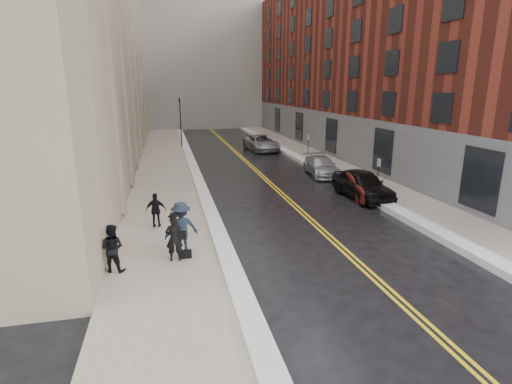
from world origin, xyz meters
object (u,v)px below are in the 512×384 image
car_silver_far (261,143)px  pedestrian_b (181,228)px  car_maroon (361,186)px  car_silver_near (321,166)px  pedestrian_c (156,210)px  car_black (362,184)px  pedestrian_a (112,248)px  pedestrian_main (174,239)px

car_silver_far → pedestrian_b: bearing=-114.5°
car_maroon → car_silver_near: size_ratio=0.93×
car_silver_far → pedestrian_b: pedestrian_b is taller
pedestrian_c → car_black: bearing=-159.9°
pedestrian_a → pedestrian_c: 4.50m
car_silver_near → pedestrian_b: (-10.61, -12.43, 0.48)m
car_silver_near → car_silver_far: car_silver_far is taller
car_black → pedestrian_main: 12.81m
car_silver_near → car_black: bearing=-84.3°
pedestrian_a → pedestrian_b: 2.62m
pedestrian_a → pedestrian_b: (2.39, 1.06, 0.16)m
car_silver_near → pedestrian_b: size_ratio=2.31×
car_black → pedestrian_b: bearing=-153.2°
pedestrian_a → car_black: bearing=-131.6°
car_black → car_maroon: (0.00, 0.15, -0.11)m
car_black → car_silver_far: 18.59m
car_silver_far → pedestrian_a: (-11.40, -25.65, 0.21)m
car_black → car_silver_near: size_ratio=1.04×
car_black → pedestrian_b: pedestrian_b is taller
car_black → pedestrian_c: pedestrian_c is taller
car_maroon → pedestrian_c: 11.99m
pedestrian_main → pedestrian_a: (-2.09, -0.41, -0.00)m
car_black → pedestrian_c: size_ratio=3.08×
pedestrian_c → car_maroon: bearing=-159.2°
pedestrian_b → pedestrian_c: (-1.00, 3.22, -0.22)m
car_silver_far → car_silver_near: bearing=-86.8°
car_silver_far → pedestrian_c: pedestrian_c is taller
car_maroon → car_silver_far: bearing=98.6°
car_silver_near → pedestrian_main: size_ratio=2.75×
car_maroon → car_silver_far: 18.43m
car_maroon → car_silver_near: 6.20m
car_black → car_silver_near: 6.35m
pedestrian_b → car_silver_far: bearing=-127.2°
car_black → car_maroon: size_ratio=1.12×
car_black → pedestrian_a: pedestrian_a is taller
car_silver_near → pedestrian_b: bearing=-124.8°
car_silver_near → pedestrian_c: 14.82m
car_silver_near → pedestrian_c: pedestrian_c is taller
car_maroon → pedestrian_b: bearing=-146.0°
pedestrian_b → pedestrian_main: bearing=48.4°
pedestrian_main → pedestrian_c: (-0.70, 3.87, -0.06)m
pedestrian_main → car_maroon: bearing=-145.1°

